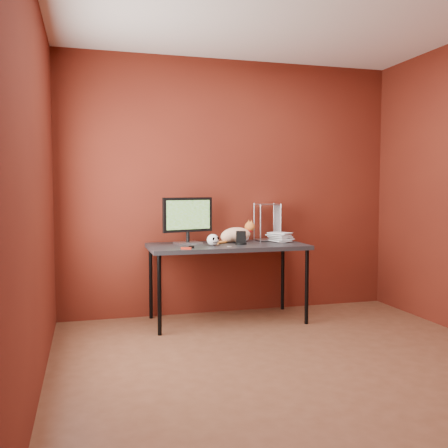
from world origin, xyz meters
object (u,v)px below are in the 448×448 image
object	(u,v)px
book_stack	(274,189)
desk	(227,249)
skull_mug	(213,240)
speaker	(241,238)
cat	(236,235)
monitor	(188,218)

from	to	relation	value
book_stack	desk	bearing A→B (deg)	-173.25
skull_mug	book_stack	distance (m)	0.83
speaker	cat	bearing A→B (deg)	99.03
book_stack	speaker	bearing A→B (deg)	-164.81
monitor	speaker	xyz separation A→B (m)	(0.48, -0.18, -0.19)
desk	skull_mug	size ratio (longest dim) A/B	12.56
desk	monitor	world-z (taller)	monitor
monitor	book_stack	size ratio (longest dim) A/B	0.48
desk	skull_mug	distance (m)	0.21
monitor	skull_mug	bearing A→B (deg)	-64.23
cat	speaker	distance (m)	0.21
cat	skull_mug	world-z (taller)	cat
desk	speaker	size ratio (longest dim) A/B	11.74
monitor	skull_mug	distance (m)	0.35
monitor	book_stack	distance (m)	0.91
speaker	book_stack	world-z (taller)	book_stack
cat	skull_mug	size ratio (longest dim) A/B	3.70
desk	monitor	size ratio (longest dim) A/B	2.94
desk	book_stack	xyz separation A→B (m)	(0.50, 0.06, 0.59)
monitor	cat	bearing A→B (deg)	-12.45
cat	skull_mug	distance (m)	0.39
desk	speaker	distance (m)	0.17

